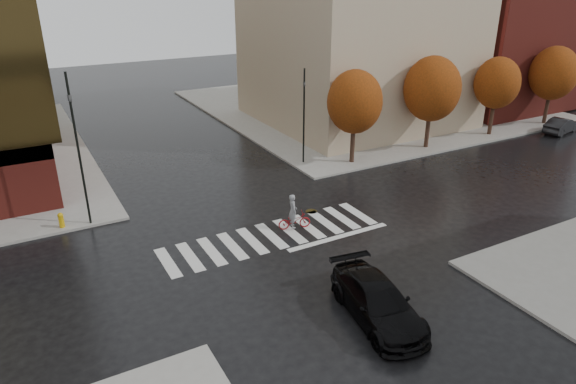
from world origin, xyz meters
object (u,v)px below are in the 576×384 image
object	(u,v)px
sedan	(377,302)
traffic_light_ne	(304,111)
cyclist	(294,217)
traffic_light_nw	(77,139)
fire_hydrant	(61,219)
parked_car	(562,125)

from	to	relation	value
sedan	traffic_light_ne	distance (m)	18.08
cyclist	traffic_light_nw	size ratio (longest dim) A/B	0.25
traffic_light_nw	traffic_light_ne	bearing A→B (deg)	100.67
cyclist	fire_hydrant	bearing A→B (deg)	75.74
sedan	fire_hydrant	distance (m)	17.23
traffic_light_ne	fire_hydrant	world-z (taller)	traffic_light_ne
traffic_light_ne	cyclist	bearing A→B (deg)	68.73
sedan	traffic_light_nw	size ratio (longest dim) A/B	0.66
traffic_light_nw	sedan	bearing A→B (deg)	31.78
cyclist	sedan	bearing A→B (deg)	-172.31
sedan	traffic_light_ne	bearing A→B (deg)	77.59
fire_hydrant	parked_car	distance (m)	39.33
cyclist	traffic_light_nw	xyz separation A→B (m)	(-9.41, 5.64, 4.17)
fire_hydrant	parked_car	bearing A→B (deg)	-2.19
cyclist	parked_car	distance (m)	28.81
traffic_light_ne	parked_car	world-z (taller)	traffic_light_ne
parked_car	traffic_light_nw	bearing A→B (deg)	77.08
parked_car	traffic_light_ne	bearing A→B (deg)	69.17
sedan	cyclist	distance (m)	8.32
traffic_light_ne	traffic_light_nw	bearing A→B (deg)	22.45
parked_car	cyclist	bearing A→B (deg)	87.71
cyclist	fire_hydrant	xyz separation A→B (m)	(-10.81, 5.84, -0.07)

